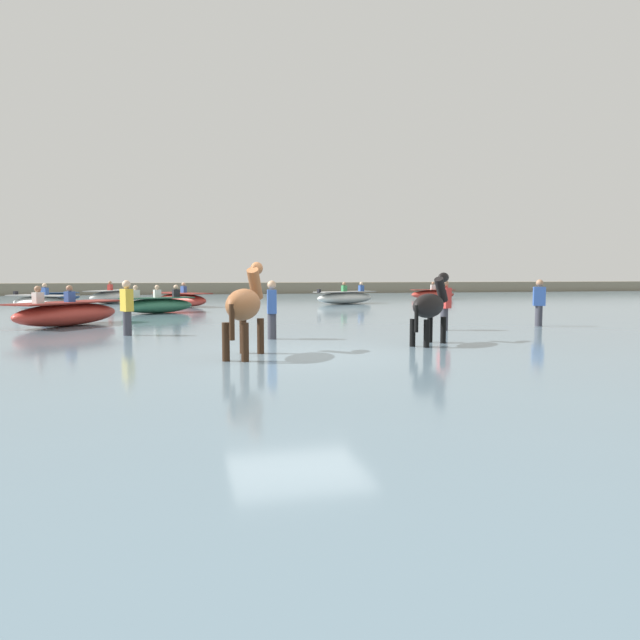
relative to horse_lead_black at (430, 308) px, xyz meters
name	(u,v)px	position (x,y,z in m)	size (l,w,h in m)	color
ground_plane	(297,371)	(-3.02, -0.86, -1.07)	(120.00, 120.00, 0.00)	#756B56
water_surface	(241,320)	(-3.02, 9.14, -0.92)	(90.00, 90.00, 0.29)	slate
horse_lead_black	(430,308)	(0.00, 0.00, 0.00)	(1.43, 1.33, 1.81)	black
horse_trailing_chestnut	(245,307)	(-3.96, -0.86, 0.11)	(1.03, 1.81, 2.00)	brown
boat_mid_channel	(157,305)	(-5.95, 11.66, -0.46)	(2.96, 2.03, 1.08)	#337556
boat_distant_west	(111,297)	(-8.63, 20.43, -0.44)	(2.48, 3.63, 1.15)	silver
boat_mid_outer	(57,297)	(-11.91, 23.77, -0.54)	(2.58, 1.42, 0.47)	#28518E
boat_distant_east	(67,314)	(-8.26, 6.63, -0.43)	(3.10, 3.52, 1.17)	#BC382D
boat_far_inshore	(345,297)	(3.04, 16.68, -0.45)	(3.59, 2.31, 1.11)	silver
boat_near_port	(433,294)	(9.84, 20.90, -0.47)	(2.75, 1.29, 1.06)	#BC382D
boat_far_offshore	(43,303)	(-10.60, 14.36, -0.45)	(3.14, 2.64, 1.12)	silver
boat_near_starboard	(182,300)	(-5.03, 16.16, -0.45)	(2.86, 3.55, 1.12)	#BC382D
person_onlooker_right	(272,314)	(-3.06, 1.80, -0.20)	(0.23, 0.34, 1.63)	#383842
person_spectator_far	(539,306)	(4.86, 3.24, -0.20)	(0.37, 0.32, 1.63)	#383842
person_onlooker_left	(444,309)	(1.69, 2.77, -0.20)	(0.28, 0.36, 1.63)	#383842
person_wading_mid	(127,312)	(-6.34, 3.41, -0.20)	(0.33, 0.38, 1.63)	#383842
far_shoreline	(208,290)	(-3.02, 34.34, -0.49)	(80.00, 2.40, 1.17)	gray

